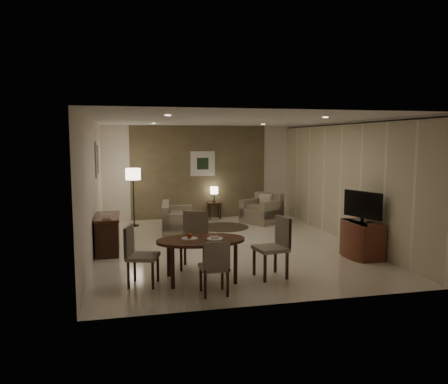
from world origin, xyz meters
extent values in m
cube|color=beige|center=(0.00, 0.00, 0.00)|extent=(5.50, 7.00, 0.00)
cube|color=white|center=(0.00, 0.00, 2.70)|extent=(5.50, 7.00, 0.00)
cube|color=#736747|center=(0.00, 3.50, 1.35)|extent=(5.50, 0.00, 2.70)
cube|color=silver|center=(-2.75, 0.00, 1.35)|extent=(0.00, 7.00, 2.70)
cube|color=silver|center=(2.75, 0.00, 1.35)|extent=(0.00, 7.00, 2.70)
cube|color=#736747|center=(0.00, 3.48, 1.35)|extent=(3.96, 0.03, 2.70)
cylinder|color=black|center=(2.68, 0.00, 2.64)|extent=(0.03, 6.80, 0.03)
cube|color=silver|center=(0.10, 3.46, 1.60)|extent=(0.72, 0.03, 0.72)
cube|color=black|center=(0.10, 3.44, 1.60)|extent=(0.34, 0.01, 0.34)
cube|color=silver|center=(-2.72, 1.20, 1.85)|extent=(0.03, 0.60, 0.80)
cube|color=gray|center=(-2.71, 1.20, 1.85)|extent=(0.01, 0.46, 0.64)
cylinder|color=white|center=(-1.40, -1.80, 2.69)|extent=(0.10, 0.10, 0.01)
cylinder|color=white|center=(1.40, -1.80, 2.69)|extent=(0.10, 0.10, 0.01)
cylinder|color=white|center=(-1.40, 1.80, 2.69)|extent=(0.10, 0.10, 0.01)
cylinder|color=white|center=(1.40, 1.80, 2.69)|extent=(0.10, 0.10, 0.01)
cylinder|color=white|center=(-1.11, -2.16, 0.69)|extent=(0.26, 0.26, 0.02)
cylinder|color=white|center=(-0.71, -2.26, 0.69)|extent=(0.26, 0.26, 0.02)
sphere|color=#A03212|center=(-1.11, -2.16, 0.74)|extent=(0.09, 0.09, 0.09)
cube|color=white|center=(-0.71, -2.26, 0.71)|extent=(0.12, 0.08, 0.03)
cylinder|color=#3E3623|center=(0.40, 1.94, 0.01)|extent=(1.29, 1.29, 0.01)
camera|label=1|loc=(-2.10, -9.08, 2.29)|focal=35.00mm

